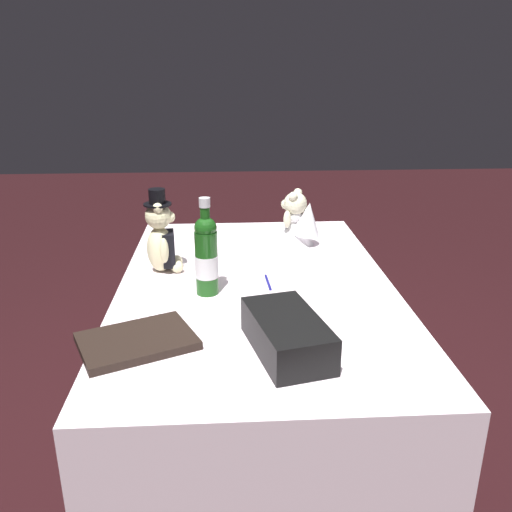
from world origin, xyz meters
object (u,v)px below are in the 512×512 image
guestbook (137,341)px  teddy_bear_groom (162,238)px  champagne_bottle (206,254)px  signing_pen (268,282)px  gift_case_black (287,334)px  teddy_bear_bride (298,221)px

guestbook → teddy_bear_groom: bearing=-25.8°
champagne_bottle → guestbook: bearing=151.7°
champagne_bottle → signing_pen: size_ratio=2.48×
signing_pen → gift_case_black: 0.45m
signing_pen → guestbook: guestbook is taller
gift_case_black → guestbook: gift_case_black is taller
champagne_bottle → signing_pen: bearing=-71.0°
teddy_bear_bride → guestbook: 0.97m
teddy_bear_bride → signing_pen: size_ratio=1.76×
teddy_bear_bride → gift_case_black: teddy_bear_bride is taller
teddy_bear_bride → guestbook: teddy_bear_bride is taller
signing_pen → gift_case_black: gift_case_black is taller
gift_case_black → guestbook: (0.05, 0.39, -0.04)m
gift_case_black → teddy_bear_groom: bearing=32.4°
champagne_bottle → signing_pen: (0.07, -0.20, -0.13)m
signing_pen → teddy_bear_groom: bearing=69.0°
teddy_bear_groom → champagne_bottle: bearing=-142.2°
teddy_bear_bride → guestbook: size_ratio=0.78×
teddy_bear_groom → signing_pen: size_ratio=2.34×
teddy_bear_bride → signing_pen: bearing=159.1°
signing_pen → guestbook: (-0.40, 0.38, 0.01)m
teddy_bear_groom → gift_case_black: bearing=-147.6°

